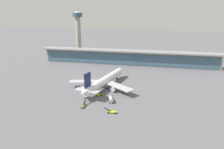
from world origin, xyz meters
TOP-DOWN VIEW (x-y plane):
  - ground_plane at (0.00, 0.00)m, footprint 1200.00×1200.00m
  - airliner_on_stand at (-3.46, 1.95)m, footprint 47.70×62.81m
  - service_truck_near_nose_yellow at (-2.99, -12.58)m, footprint 6.45×4.82m
  - service_truck_under_wing_grey at (6.43, -19.64)m, footprint 5.13×8.84m
  - service_truck_mid_apron_yellow at (10.32, -34.28)m, footprint 6.81×1.95m
  - service_truck_by_tail_blue at (-16.11, -6.10)m, footprint 8.64×2.62m
  - service_truck_on_taxiway_olive at (-6.78, -30.64)m, footprint 2.03×6.83m
  - service_truck_at_far_stand_grey at (12.12, -3.50)m, footprint 2.61×6.93m
  - terminal_building at (0.00, 76.36)m, footprint 183.60×12.80m
  - control_tower at (-67.66, 113.47)m, footprint 12.00×12.00m
  - safety_cone_alpha at (-0.03, -18.05)m, footprint 0.62×0.62m
  - safety_cone_bravo at (-16.15, -21.14)m, footprint 0.62×0.62m
  - safety_cone_charlie at (-18.17, -22.05)m, footprint 0.62×0.62m

SIDE VIEW (x-z plane):
  - ground_plane at x=0.00m, z-range 0.00..0.00m
  - safety_cone_alpha at x=-0.03m, z-range -0.03..0.67m
  - safety_cone_bravo at x=-16.15m, z-range -0.03..0.67m
  - safety_cone_charlie at x=-18.17m, z-range -0.03..0.67m
  - service_truck_near_nose_yellow at x=-2.99m, z-range -0.54..2.16m
  - service_truck_mid_apron_yellow at x=10.32m, z-range -0.54..2.16m
  - service_truck_on_taxiway_olive at x=-6.78m, z-range -0.54..2.16m
  - service_truck_at_far_stand_grey at x=12.12m, z-range -0.54..2.16m
  - service_truck_under_wing_grey at x=6.43m, z-range 0.23..3.18m
  - service_truck_by_tail_blue at x=-16.11m, z-range 0.23..3.18m
  - airliner_on_stand at x=-3.46m, z-range -3.11..13.70m
  - terminal_building at x=0.00m, z-range 0.27..15.47m
  - control_tower at x=-67.66m, z-range 2.85..62.56m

